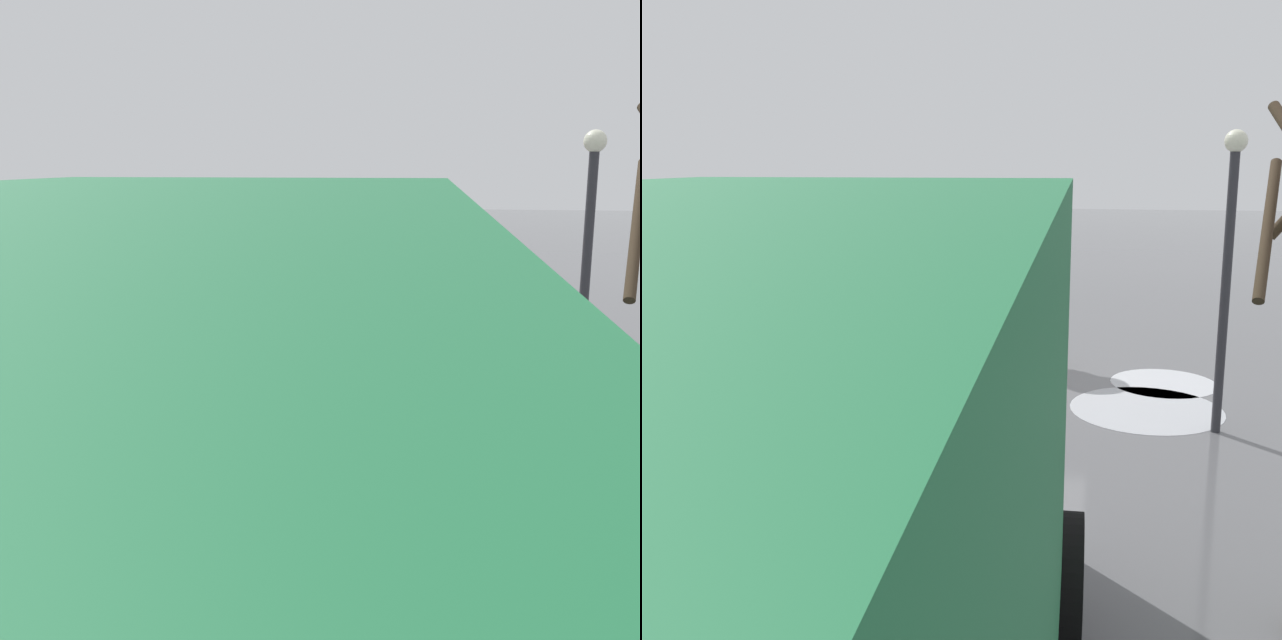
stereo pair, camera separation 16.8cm
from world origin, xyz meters
TOP-DOWN VIEW (x-y plane):
  - ground_plane at (0.00, 0.00)m, footprint 90.00×90.00m
  - slush_patch_near_cluster at (-2.10, 1.90)m, footprint 2.17×2.17m
  - slush_patch_under_van at (4.67, -2.00)m, footprint 1.78×1.78m
  - slush_patch_mid_street at (-2.44, 0.51)m, footprint 1.68×1.68m
  - cargo_van_parked_right at (4.06, -1.76)m, footprint 2.27×5.37m
  - box_truck_background at (-0.06, 10.46)m, footprint 2.86×8.31m
  - shopping_cart_vendor at (0.47, 0.76)m, footprint 0.58×0.82m
  - hand_dolly_boxes at (1.30, 0.83)m, footprint 0.75×0.85m
  - pedestrian_pink_side at (-0.35, -0.27)m, footprint 1.04×1.04m
  - pedestrian_black_side at (1.43, 1.49)m, footprint 1.04×1.04m
  - street_lamp at (-2.94, 2.68)m, footprint 0.28×0.28m

SIDE VIEW (x-z plane):
  - ground_plane at x=0.00m, z-range 0.00..0.00m
  - slush_patch_near_cluster at x=-2.10m, z-range 0.00..0.01m
  - slush_patch_under_van at x=4.67m, z-range 0.00..0.01m
  - slush_patch_mid_street at x=-2.44m, z-range 0.00..0.01m
  - hand_dolly_boxes at x=1.30m, z-range -0.12..1.20m
  - shopping_cart_vendor at x=0.47m, z-range 0.05..1.09m
  - cargo_van_parked_right at x=4.06m, z-range -0.12..2.48m
  - pedestrian_black_side at x=1.43m, z-range 0.50..2.64m
  - pedestrian_pink_side at x=-0.35m, z-range 0.51..2.66m
  - box_truck_background at x=-0.06m, z-range 0.25..3.63m
  - street_lamp at x=-2.94m, z-range 0.44..4.30m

